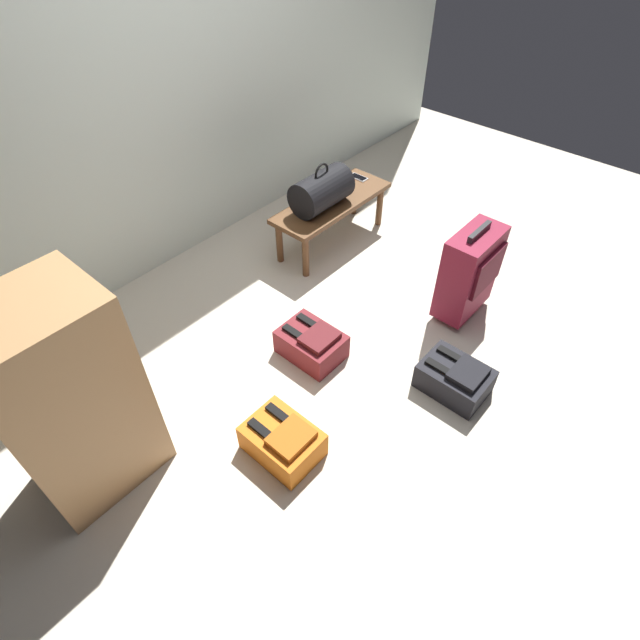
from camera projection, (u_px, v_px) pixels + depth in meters
ground_plane at (367, 326)px, 3.28m from camera, size 6.60×6.60×0.00m
back_wall at (173, 42)px, 3.05m from camera, size 6.00×0.10×2.80m
bench at (332, 207)px, 3.74m from camera, size 1.00×0.36×0.37m
duffel_bag_black at (322, 191)px, 3.54m from camera, size 0.44×0.26×0.34m
cell_phone at (358, 177)px, 3.93m from camera, size 0.07×0.14×0.01m
suitcase_upright_burgundy at (469, 272)px, 3.14m from camera, size 0.42×0.24×0.66m
backpack_orange at (283, 441)px, 2.56m from camera, size 0.28×0.38×0.21m
backpack_maroon at (312, 343)px, 3.04m from camera, size 0.28×0.38×0.21m
backpack_dark at (455, 378)px, 2.85m from camera, size 0.28×0.38×0.21m
side_cabinet at (68, 401)px, 2.18m from camera, size 0.56×0.44×1.10m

